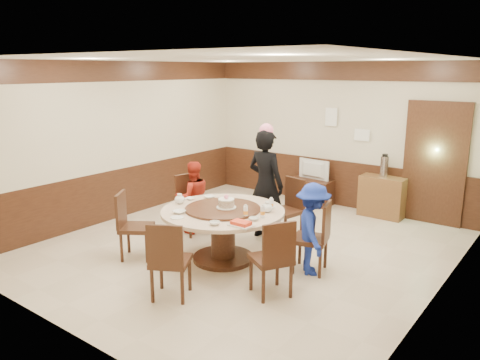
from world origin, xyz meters
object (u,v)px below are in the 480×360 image
Objects in this scene: tv_stand at (311,191)px; side_cabinet at (382,197)px; person_blue at (313,229)px; birthday_cake at (226,203)px; television at (312,170)px; person_red at (193,197)px; shrimp_platter at (241,224)px; banquet_table at (223,224)px; thermos at (384,167)px; person_standing at (266,185)px.

side_cabinet is (1.45, 0.03, 0.12)m from tv_stand.
birthday_cake is (-1.18, -0.34, 0.23)m from person_blue.
person_red is at bearing 80.07° from television.
banquet_table is at bearing 147.05° from shrimp_platter.
person_red is 3.51m from side_cabinet.
birthday_cake is at bearing 97.09° from person_red.
television is 1.81× the size of thermos.
shrimp_platter is 0.35× the size of tv_stand.
shrimp_platter is 0.44× the size of television.
person_standing is 2.20× the size of side_cabinet.
person_standing is at bearing -80.89° from tv_stand.
banquet_table is at bearing 95.28° from person_standing.
tv_stand is at bearing 97.44° from birthday_cake.
side_cabinet is at bearing 174.79° from person_red.
shrimp_platter is 0.79× the size of thermos.
banquet_table is 3.53m from thermos.
person_red is (-1.09, -0.51, -0.28)m from person_standing.
person_blue is 4.11× the size of shrimp_platter.
tv_stand is 1.24× the size of television.
person_red is at bearing 151.51° from banquet_table.
side_cabinet is at bearing -113.20° from person_standing.
tv_stand is 2.24× the size of thermos.
banquet_table is 1.40× the size of person_blue.
person_standing reaches higher than birthday_cake.
person_blue reaches higher than banquet_table.
thermos is at bearing -34.06° from person_blue.
person_blue is 1.25m from birthday_cake.
person_blue is 1.79× the size of television.
person_standing is at bearing 104.58° from television.
banquet_table is 1.18m from person_standing.
person_blue reaches higher than shrimp_platter.
banquet_table is 1.29m from person_red.
thermos is (1.06, 3.34, 0.41)m from banquet_table.
birthday_cake is (0.04, 0.03, 0.31)m from banquet_table.
person_standing is 2.52m from side_cabinet.
person_red is 3.17× the size of thermos.
tv_stand is at bearing -77.62° from person_standing.
person_red is 3.51m from thermos.
thermos is (-0.00, 0.00, 0.56)m from side_cabinet.
person_red is at bearing -128.82° from side_cabinet.
person_blue is 3.35m from television.
side_cabinet is at bearing 1.18° from tv_stand.
person_blue is at bearing -87.05° from side_cabinet.
person_red is 2.03m from shrimp_platter.
television reaches higher than tv_stand.
side_cabinet is at bearing 83.27° from shrimp_platter.
person_red is at bearing 153.47° from birthday_cake.
person_standing is 1.10m from birthday_cake.
birthday_cake is (1.17, -0.58, 0.24)m from person_red.
side_cabinet is (1.06, 3.34, -0.16)m from banquet_table.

